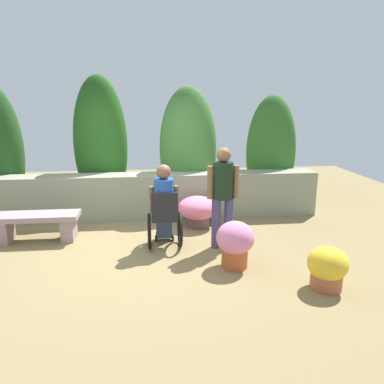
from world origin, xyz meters
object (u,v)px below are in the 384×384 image
at_px(flower_pot_terracotta_by_wall, 198,210).
at_px(flower_pot_red_accent, 235,242).
at_px(person_in_wheelchair, 164,209).
at_px(stone_bench, 36,223).
at_px(person_standing_companion, 223,192).
at_px(flower_pot_purple_near, 327,268).

height_order(flower_pot_terracotta_by_wall, flower_pot_red_accent, flower_pot_red_accent).
relative_size(person_in_wheelchair, flower_pot_terracotta_by_wall, 1.85).
bearing_deg(flower_pot_terracotta_by_wall, stone_bench, -171.36).
xyz_separation_m(stone_bench, flower_pot_red_accent, (3.03, -1.33, 0.06)).
height_order(stone_bench, flower_pot_red_accent, flower_pot_red_accent).
distance_m(flower_pot_terracotta_by_wall, flower_pot_red_accent, 1.77).
relative_size(person_standing_companion, flower_pot_terracotta_by_wall, 2.20).
relative_size(stone_bench, person_in_wheelchair, 1.04).
height_order(person_standing_companion, flower_pot_terracotta_by_wall, person_standing_companion).
bearing_deg(flower_pot_terracotta_by_wall, flower_pot_purple_near, -62.30).
bearing_deg(stone_bench, person_standing_companion, -14.20).
bearing_deg(flower_pot_terracotta_by_wall, person_in_wheelchair, -125.53).
relative_size(stone_bench, person_standing_companion, 0.87).
xyz_separation_m(person_in_wheelchair, flower_pot_red_accent, (0.94, -0.85, -0.26)).
bearing_deg(flower_pot_purple_near, flower_pot_terracotta_by_wall, 117.70).
height_order(flower_pot_purple_near, flower_pot_terracotta_by_wall, flower_pot_terracotta_by_wall).
relative_size(person_in_wheelchair, flower_pot_red_accent, 2.02).
distance_m(person_in_wheelchair, flower_pot_red_accent, 1.29).
xyz_separation_m(flower_pot_purple_near, flower_pot_red_accent, (-0.99, 0.72, 0.09)).
height_order(stone_bench, flower_pot_purple_near, flower_pot_purple_near).
distance_m(person_in_wheelchair, flower_pot_purple_near, 2.51).
bearing_deg(stone_bench, person_in_wheelchair, -15.40).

